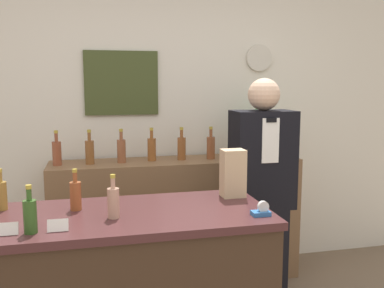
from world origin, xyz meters
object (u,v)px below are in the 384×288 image
object	(u,v)px
shopkeeper	(261,199)
potted_plant	(263,129)
paper_bag	(233,173)
tape_dispenser	(262,211)

from	to	relation	value
shopkeeper	potted_plant	size ratio (longest dim) A/B	4.01
paper_bag	tape_dispenser	distance (m)	0.39
shopkeeper	paper_bag	bearing A→B (deg)	-130.92
potted_plant	tape_dispenser	world-z (taller)	potted_plant
shopkeeper	potted_plant	world-z (taller)	shopkeeper
potted_plant	shopkeeper	bearing A→B (deg)	-112.57
shopkeeper	potted_plant	distance (m)	0.80
paper_bag	shopkeeper	bearing A→B (deg)	49.08
paper_bag	tape_dispenser	size ratio (longest dim) A/B	3.03
potted_plant	tape_dispenser	distance (m)	1.54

